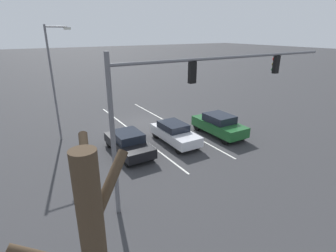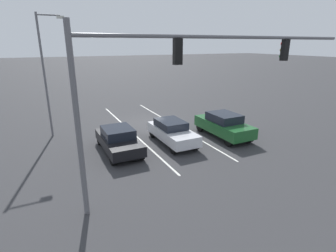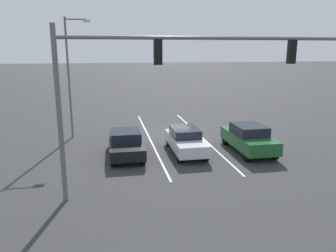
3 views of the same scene
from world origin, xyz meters
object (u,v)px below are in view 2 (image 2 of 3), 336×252
at_px(car_darkgreen_leftlane_front, 224,125).
at_px(traffic_signal_gantry, 181,72).
at_px(car_silver_midlane_front, 172,132).
at_px(street_lamp_right_shoulder, 46,69).
at_px(car_black_rightlane_front, 119,140).

xyz_separation_m(car_darkgreen_leftlane_front, traffic_signal_gantry, (5.96, 4.69, 4.26)).
bearing_deg(car_silver_midlane_front, street_lamp_right_shoulder, -35.72).
bearing_deg(car_silver_midlane_front, car_black_rightlane_front, -1.85).
xyz_separation_m(car_silver_midlane_front, street_lamp_right_shoulder, (6.71, -4.82, 3.80)).
distance_m(traffic_signal_gantry, street_lamp_right_shoulder, 10.95).
bearing_deg(street_lamp_right_shoulder, traffic_signal_gantry, 114.09).
height_order(car_darkgreen_leftlane_front, traffic_signal_gantry, traffic_signal_gantry).
relative_size(car_silver_midlane_front, traffic_signal_gantry, 0.33).
bearing_deg(car_darkgreen_leftlane_front, car_silver_midlane_front, -7.13).
xyz_separation_m(car_black_rightlane_front, traffic_signal_gantry, (-1.24, 5.27, 4.36)).
height_order(car_darkgreen_leftlane_front, car_black_rightlane_front, car_darkgreen_leftlane_front).
relative_size(car_darkgreen_leftlane_front, car_black_rightlane_front, 1.03).
bearing_deg(car_black_rightlane_front, street_lamp_right_shoulder, -55.63).
bearing_deg(street_lamp_right_shoulder, car_black_rightlane_front, 124.37).
xyz_separation_m(car_silver_midlane_front, car_black_rightlane_front, (3.49, -0.11, -0.01)).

